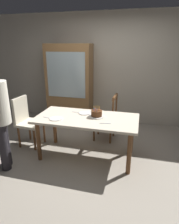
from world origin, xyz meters
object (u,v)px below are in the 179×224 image
(birthday_cake, at_px, (97,114))
(china_cabinet, at_px, (70,84))
(plate_far_side, at_px, (85,113))
(plate_near_celebrant, at_px, (56,118))
(chair_spindle_back, at_px, (106,118))
(dining_table, at_px, (87,122))
(chair_upholstered, at_px, (26,119))

(birthday_cake, bearing_deg, china_cabinet, 124.72)
(plate_far_side, bearing_deg, plate_near_celebrant, -135.12)
(birthday_cake, relative_size, chair_spindle_back, 0.29)
(birthday_cake, distance_m, china_cabinet, 1.81)
(chair_spindle_back, bearing_deg, china_cabinet, 142.71)
(birthday_cake, xyz_separation_m, china_cabinet, (-1.03, 1.48, 0.17))
(dining_table, bearing_deg, china_cabinet, 119.29)
(dining_table, height_order, plate_far_side, plate_far_side)
(china_cabinet, bearing_deg, dining_table, -60.71)
(plate_near_celebrant, relative_size, chair_spindle_back, 0.23)
(chair_spindle_back, height_order, china_cabinet, china_cabinet)
(plate_near_celebrant, xyz_separation_m, chair_upholstered, (-0.77, 0.32, -0.20))
(birthday_cake, relative_size, chair_upholstered, 0.29)
(plate_near_celebrant, height_order, chair_spindle_back, chair_spindle_back)
(china_cabinet, bearing_deg, plate_near_celebrant, -76.88)
(plate_far_side, bearing_deg, dining_table, -65.95)
(dining_table, distance_m, plate_far_side, 0.23)
(chair_upholstered, bearing_deg, plate_far_side, 3.11)
(plate_near_celebrant, relative_size, china_cabinet, 0.12)
(chair_upholstered, bearing_deg, chair_spindle_back, 23.12)
(chair_spindle_back, height_order, chair_upholstered, same)
(birthday_cake, bearing_deg, plate_far_side, 154.60)
(chair_spindle_back, distance_m, chair_upholstered, 1.56)
(plate_far_side, distance_m, china_cabinet, 1.59)
(plate_near_celebrant, distance_m, chair_spindle_back, 1.18)
(chair_spindle_back, bearing_deg, dining_table, -105.07)
(dining_table, xyz_separation_m, china_cabinet, (-0.87, 1.56, 0.31))
(chair_upholstered, xyz_separation_m, china_cabinet, (0.36, 1.43, 0.42))
(dining_table, relative_size, birthday_cake, 6.06)
(chair_upholstered, height_order, china_cabinet, china_cabinet)
(plate_near_celebrant, bearing_deg, china_cabinet, 103.12)
(chair_upholstered, distance_m, china_cabinet, 1.53)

